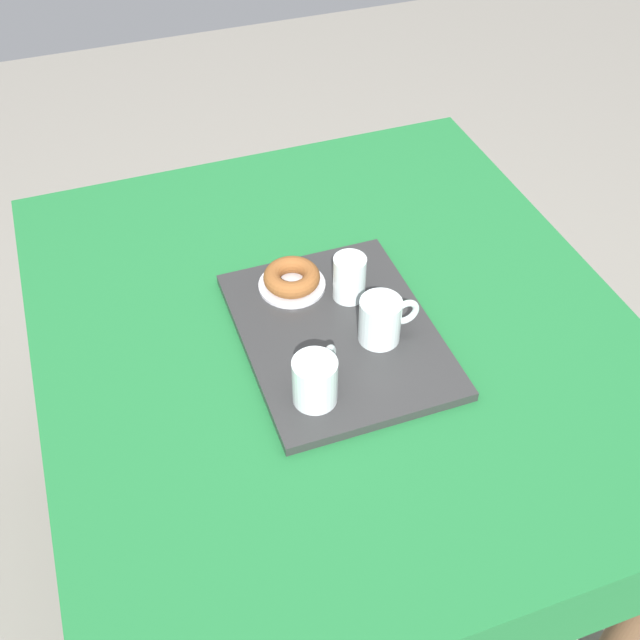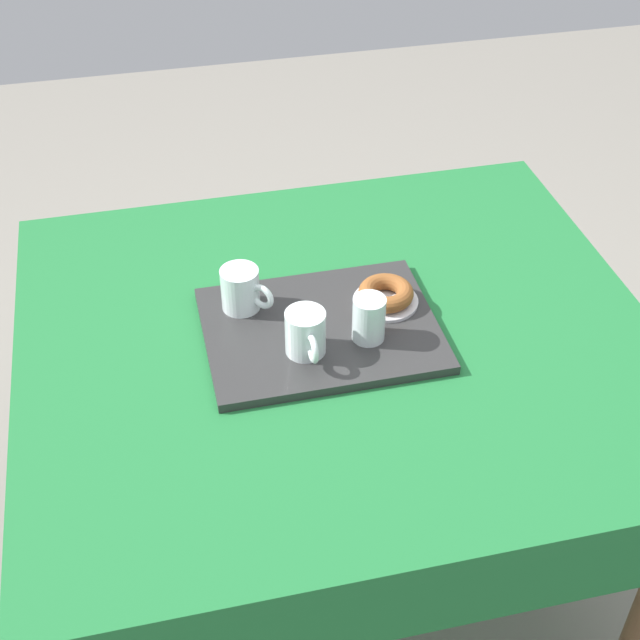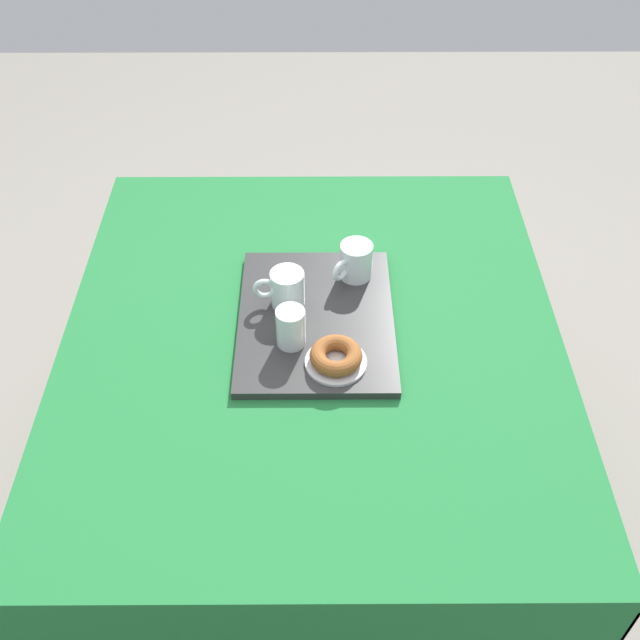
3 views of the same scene
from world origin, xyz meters
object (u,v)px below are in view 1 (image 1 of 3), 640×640
object	(u,v)px
serving_tray	(338,334)
donut_plate_left	(292,285)
tea_mug_right	(381,321)
water_glass_near	(349,280)
sugar_donut_left	(292,277)
dining_table	(335,358)
tea_mug_left	(315,381)

from	to	relation	value
serving_tray	donut_plate_left	distance (m)	0.15
tea_mug_right	water_glass_near	size ratio (longest dim) A/B	1.27
donut_plate_left	sugar_donut_left	size ratio (longest dim) A/B	1.19
serving_tray	tea_mug_right	bearing A→B (deg)	56.54
donut_plate_left	sugar_donut_left	xyz separation A→B (m)	(0.00, 0.00, 0.02)
water_glass_near	sugar_donut_left	bearing A→B (deg)	-123.21
dining_table	tea_mug_right	size ratio (longest dim) A/B	10.66
tea_mug_right	water_glass_near	bearing A→B (deg)	-174.29
tea_mug_left	sugar_donut_left	world-z (taller)	tea_mug_left
serving_tray	tea_mug_right	distance (m)	0.09
tea_mug_left	water_glass_near	size ratio (longest dim) A/B	1.07
water_glass_near	donut_plate_left	distance (m)	0.12
water_glass_near	dining_table	bearing A→B (deg)	-44.39
dining_table	water_glass_near	world-z (taller)	water_glass_near
donut_plate_left	tea_mug_left	bearing A→B (deg)	-10.21
tea_mug_right	sugar_donut_left	xyz separation A→B (m)	(-0.18, -0.10, -0.02)
tea_mug_left	tea_mug_right	xyz separation A→B (m)	(-0.09, 0.15, 0.00)
tea_mug_left	serving_tray	bearing A→B (deg)	146.37
serving_tray	tea_mug_right	xyz separation A→B (m)	(0.04, 0.06, 0.05)
serving_tray	water_glass_near	size ratio (longest dim) A/B	4.90
dining_table	tea_mug_left	world-z (taller)	tea_mug_left
tea_mug_left	water_glass_near	xyz separation A→B (m)	(-0.21, 0.14, -0.00)
dining_table	water_glass_near	xyz separation A→B (m)	(-0.04, 0.04, 0.15)
water_glass_near	tea_mug_left	bearing A→B (deg)	-33.61
dining_table	sugar_donut_left	size ratio (longest dim) A/B	11.22
tea_mug_left	tea_mug_right	size ratio (longest dim) A/B	0.84
donut_plate_left	sugar_donut_left	bearing A→B (deg)	0.00
dining_table	tea_mug_right	distance (m)	0.18
dining_table	sugar_donut_left	distance (m)	0.18
serving_tray	water_glass_near	world-z (taller)	water_glass_near
serving_tray	donut_plate_left	xyz separation A→B (m)	(-0.14, -0.04, 0.01)
tea_mug_right	sugar_donut_left	distance (m)	0.21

